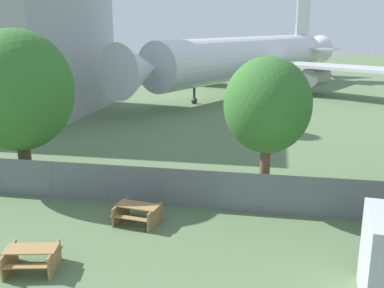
{
  "coord_description": "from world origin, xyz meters",
  "views": [
    {
      "loc": [
        2.14,
        -6.39,
        7.54
      ],
      "look_at": [
        -1.78,
        14.08,
        2.0
      ],
      "focal_mm": 42.0,
      "sensor_mm": 36.0,
      "label": 1
    }
  ],
  "objects": [
    {
      "name": "perimeter_fence",
      "position": [
        -0.0,
        11.08,
        0.85
      ],
      "size": [
        56.07,
        0.07,
        1.7
      ],
      "color": "slate",
      "rests_on": "ground"
    },
    {
      "name": "tree_left_of_cabin",
      "position": [
        1.77,
        12.03,
        4.34
      ],
      "size": [
        3.61,
        3.61,
        6.35
      ],
      "color": "brown",
      "rests_on": "ground"
    },
    {
      "name": "picnic_bench_near_cabin",
      "position": [
        -5.24,
        5.21,
        0.47
      ],
      "size": [
        1.89,
        1.72,
        0.76
      ],
      "rotation": [
        0.0,
        0.0,
        0.22
      ],
      "color": "#A37A47",
      "rests_on": "ground"
    },
    {
      "name": "airplane",
      "position": [
        -1.16,
        46.59,
        3.88
      ],
      "size": [
        32.02,
        40.24,
        13.22
      ],
      "rotation": [
        0.0,
        0.0,
        -2.02
      ],
      "color": "silver",
      "rests_on": "ground"
    },
    {
      "name": "picnic_bench_open_grass",
      "position": [
        -3.01,
        9.19,
        0.47
      ],
      "size": [
        1.86,
        1.63,
        0.76
      ],
      "rotation": [
        0.0,
        0.0,
        -0.14
      ],
      "color": "#A37A47",
      "rests_on": "ground"
    },
    {
      "name": "tree_far_right",
      "position": [
        -9.7,
        12.48,
        4.58
      ],
      "size": [
        5.13,
        5.13,
        7.43
      ],
      "color": "brown",
      "rests_on": "ground"
    }
  ]
}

